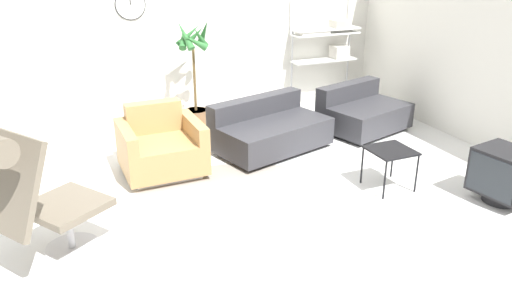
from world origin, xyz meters
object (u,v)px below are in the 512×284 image
(armchair_red, at_px, (161,149))
(couch_low, at_px, (269,131))
(shelf_unit, at_px, (327,39))
(potted_plant, at_px, (195,81))
(couch_second, at_px, (362,114))
(side_table, at_px, (391,153))
(crt_television, at_px, (505,174))
(lounge_chair, at_px, (26,185))

(armchair_red, relative_size, couch_low, 0.57)
(shelf_unit, bearing_deg, potted_plant, -172.48)
(couch_second, bearing_deg, armchair_red, -10.65)
(armchair_red, bearing_deg, side_table, 146.66)
(couch_second, xyz_separation_m, side_table, (-0.74, -1.58, 0.15))
(side_table, distance_m, crt_television, 1.09)
(lounge_chair, bearing_deg, couch_low, 85.32)
(couch_second, height_order, potted_plant, potted_plant)
(lounge_chair, height_order, crt_television, lounge_chair)
(armchair_red, distance_m, potted_plant, 1.53)
(shelf_unit, bearing_deg, couch_second, -97.34)
(crt_television, height_order, shelf_unit, shelf_unit)
(armchair_red, height_order, couch_second, armchair_red)
(couch_second, bearing_deg, potted_plant, -41.88)
(lounge_chair, bearing_deg, potted_plant, 107.50)
(couch_low, bearing_deg, shelf_unit, -154.91)
(crt_television, height_order, potted_plant, potted_plant)
(couch_low, height_order, side_table, couch_low)
(potted_plant, height_order, shelf_unit, shelf_unit)
(lounge_chair, height_order, potted_plant, potted_plant)
(shelf_unit, bearing_deg, side_table, -107.63)
(lounge_chair, bearing_deg, shelf_unit, 90.06)
(armchair_red, distance_m, crt_television, 3.54)
(armchair_red, height_order, potted_plant, potted_plant)
(side_table, bearing_deg, crt_television, -39.55)
(side_table, xyz_separation_m, shelf_unit, (0.91, 2.86, 0.64))
(armchair_red, xyz_separation_m, couch_low, (1.38, 0.14, -0.04))
(couch_second, height_order, shelf_unit, shelf_unit)
(side_table, relative_size, crt_television, 0.72)
(crt_television, bearing_deg, lounge_chair, 72.27)
(lounge_chair, relative_size, shelf_unit, 0.71)
(side_table, relative_size, potted_plant, 0.29)
(lounge_chair, height_order, side_table, lounge_chair)
(lounge_chair, distance_m, armchair_red, 1.95)
(couch_low, bearing_deg, couch_second, 169.07)
(couch_second, xyz_separation_m, crt_television, (0.09, -2.27, 0.06))
(couch_low, height_order, potted_plant, potted_plant)
(armchair_red, bearing_deg, shelf_unit, -153.71)
(couch_second, relative_size, crt_television, 2.12)
(armchair_red, height_order, crt_television, armchair_red)
(side_table, xyz_separation_m, potted_plant, (-1.30, 2.57, 0.28))
(armchair_red, relative_size, couch_second, 0.69)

